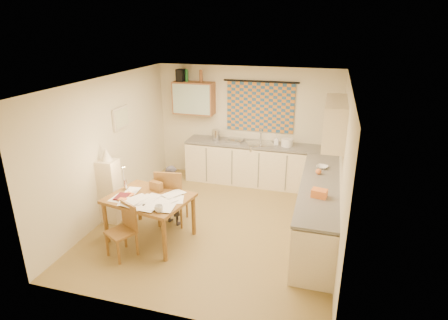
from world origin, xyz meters
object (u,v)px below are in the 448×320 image
(stove, at_px, (314,243))
(dining_table, at_px, (150,218))
(chair_far, at_px, (173,206))
(shelf_stand, at_px, (110,191))
(person, at_px, (173,195))
(counter_right, at_px, (318,210))
(counter_back, at_px, (261,165))

(stove, height_order, dining_table, stove)
(chair_far, bearing_deg, dining_table, 68.69)
(stove, relative_size, shelf_stand, 0.79)
(stove, xyz_separation_m, person, (-2.45, 0.70, 0.10))
(counter_right, height_order, chair_far, chair_far)
(counter_back, height_order, stove, counter_back)
(person, bearing_deg, counter_right, -156.02)
(chair_far, distance_m, shelf_stand, 1.13)
(counter_back, xyz_separation_m, stove, (1.29, -2.83, 0.00))
(counter_right, height_order, person, person)
(counter_back, distance_m, chair_far, 2.42)
(dining_table, bearing_deg, shelf_stand, 169.69)
(counter_back, height_order, counter_right, same)
(counter_right, bearing_deg, dining_table, -161.26)
(stove, bearing_deg, chair_far, 163.73)
(counter_back, relative_size, counter_right, 1.12)
(counter_right, relative_size, dining_table, 2.10)
(person, bearing_deg, chair_far, -27.32)
(shelf_stand, bearing_deg, counter_right, 8.48)
(counter_right, bearing_deg, chair_far, -172.83)
(counter_right, height_order, stove, counter_right)
(counter_right, bearing_deg, counter_back, 125.54)
(chair_far, relative_size, person, 0.94)
(stove, distance_m, person, 2.55)
(counter_back, xyz_separation_m, person, (-1.16, -2.13, 0.10))
(person, distance_m, shelf_stand, 1.11)
(dining_table, height_order, chair_far, chair_far)
(person, bearing_deg, shelf_stand, 26.85)
(counter_back, height_order, chair_far, chair_far)
(counter_back, relative_size, person, 3.01)
(counter_back, relative_size, dining_table, 2.35)
(counter_right, distance_m, dining_table, 2.75)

